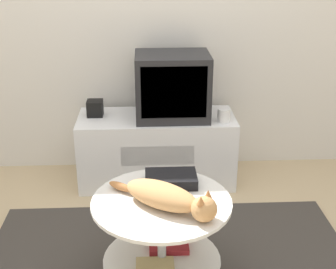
{
  "coord_description": "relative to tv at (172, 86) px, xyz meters",
  "views": [
    {
      "loc": [
        -0.12,
        -2.03,
        1.69
      ],
      "look_at": [
        0.01,
        0.49,
        0.63
      ],
      "focal_mm": 50.0,
      "sensor_mm": 36.0,
      "label": 1
    }
  ],
  "objects": [
    {
      "name": "tv_stand",
      "position": [
        -0.11,
        0.0,
        -0.48
      ],
      "size": [
        1.12,
        0.45,
        0.51
      ],
      "color": "white",
      "rests_on": "ground_plane"
    },
    {
      "name": "tv",
      "position": [
        0.0,
        0.0,
        0.0
      ],
      "size": [
        0.51,
        0.38,
        0.46
      ],
      "color": "#232326",
      "rests_on": "tv_stand"
    },
    {
      "name": "speaker",
      "position": [
        -0.55,
        0.05,
        -0.17
      ],
      "size": [
        0.11,
        0.11,
        0.11
      ],
      "color": "black",
      "rests_on": "tv_stand"
    },
    {
      "name": "mug",
      "position": [
        0.35,
        -0.12,
        -0.18
      ],
      "size": [
        0.09,
        0.09,
        0.1
      ],
      "color": "white",
      "rests_on": "tv_stand"
    },
    {
      "name": "coffee_table",
      "position": [
        -0.12,
        -1.16,
        -0.4
      ],
      "size": [
        0.69,
        0.69,
        0.49
      ],
      "color": "#B2B2B7",
      "rests_on": "rug"
    },
    {
      "name": "dvd_box",
      "position": [
        -0.06,
        -1.0,
        -0.2
      ],
      "size": [
        0.27,
        0.17,
        0.06
      ],
      "color": "black",
      "rests_on": "coffee_table"
    },
    {
      "name": "cat",
      "position": [
        -0.09,
        -1.23,
        -0.17
      ],
      "size": [
        0.52,
        0.41,
        0.14
      ],
      "rotation": [
        0.0,
        0.0,
        -0.64
      ],
      "color": "tan",
      "rests_on": "coffee_table"
    }
  ]
}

